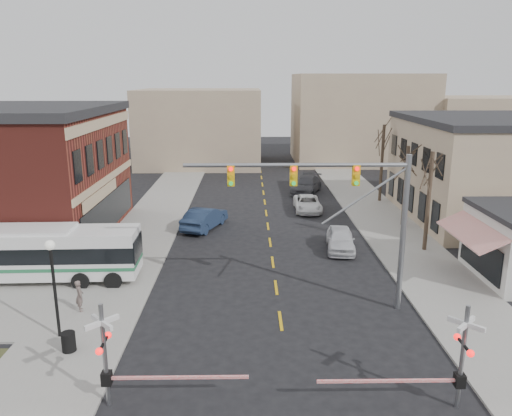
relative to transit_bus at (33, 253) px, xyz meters
The scene contains 18 objects.
ground 15.80m from the transit_bus, 26.98° to the right, with size 160.00×160.00×0.00m, color black.
sidewalk_west 13.74m from the transit_bus, 70.76° to the left, with size 5.00×60.00×0.12m, color gray.
sidewalk_east 26.85m from the transit_bus, 28.73° to the left, with size 5.00×60.00×0.12m, color gray.
tree_east_a 25.04m from the transit_bus, 11.26° to the left, with size 0.28×0.28×6.75m.
tree_east_b 27.12m from the transit_bus, 23.69° to the left, with size 0.28×0.28×6.30m.
tree_east_c 31.38m from the transit_bus, 37.06° to the left, with size 0.28×0.28×7.20m.
transit_bus is the anchor object (origin of this frame).
traffic_signal_mast 18.04m from the transit_bus, 12.63° to the right, with size 10.90×0.30×8.00m.
rr_crossing_west 13.85m from the transit_bus, 55.92° to the right, with size 5.60×1.36×4.00m.
rr_crossing_east 22.81m from the transit_bus, 31.13° to the right, with size 5.60×1.36×4.00m.
street_lamp 7.83m from the transit_bus, 60.16° to the right, with size 0.44×0.44×4.60m.
trash_bin 9.29m from the transit_bus, 59.38° to the right, with size 0.60×0.60×0.86m, color black.
car_a 19.49m from the transit_bus, 15.44° to the left, with size 1.84×4.58×1.56m, color silver.
car_b 13.77m from the transit_bus, 49.09° to the left, with size 1.81×5.19×1.71m, color #192740.
car_c 23.60m from the transit_bus, 41.37° to the left, with size 2.25×4.87×1.35m, color white.
car_d 29.33m from the transit_bus, 51.09° to the left, with size 2.30×5.66×1.64m, color #434448.
pedestrian_near 5.72m from the transit_bus, 45.95° to the right, with size 0.59×0.39×1.63m, color #665651.
pedestrian_far 3.54m from the transit_bus, ahead, with size 0.83×0.65×1.70m, color #384163.
Camera 1 is at (-1.54, -20.17, 11.55)m, focal length 35.00 mm.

